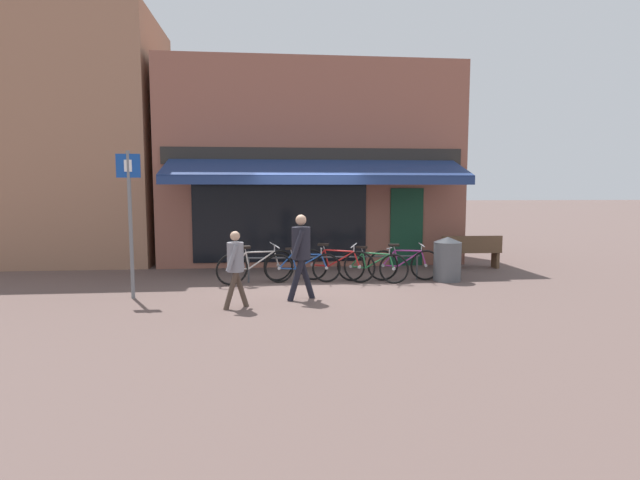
# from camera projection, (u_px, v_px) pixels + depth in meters

# --- Properties ---
(ground_plane) EXTENTS (160.00, 160.00, 0.00)m
(ground_plane) POSITION_uv_depth(u_px,v_px,m) (313.00, 286.00, 10.75)
(ground_plane) COLOR brown
(shop_front) EXTENTS (8.31, 4.53, 5.52)m
(shop_front) POSITION_uv_depth(u_px,v_px,m) (310.00, 166.00, 14.56)
(shop_front) COLOR #8E5647
(shop_front) RESTS_ON ground_plane
(neighbour_building) EXTENTS (5.53, 4.00, 6.86)m
(neighbour_building) POSITION_uv_depth(u_px,v_px,m) (62.00, 142.00, 14.30)
(neighbour_building) COLOR #9E7056
(neighbour_building) RESTS_ON ground_plane
(bike_rack_rail) EXTENTS (3.94, 0.04, 0.57)m
(bike_rack_rail) POSITION_uv_depth(u_px,v_px,m) (334.00, 260.00, 11.24)
(bike_rack_rail) COLOR #47494F
(bike_rack_rail) RESTS_ON ground_plane
(bicycle_silver) EXTENTS (1.73, 0.84, 0.89)m
(bicycle_silver) POSITION_uv_depth(u_px,v_px,m) (256.00, 266.00, 10.96)
(bicycle_silver) COLOR black
(bicycle_silver) RESTS_ON ground_plane
(bicycle_blue) EXTENTS (1.70, 0.52, 0.80)m
(bicycle_blue) POSITION_uv_depth(u_px,v_px,m) (303.00, 267.00, 11.11)
(bicycle_blue) COLOR black
(bicycle_blue) RESTS_ON ground_plane
(bicycle_red) EXTENTS (1.72, 0.86, 0.87)m
(bicycle_red) POSITION_uv_depth(u_px,v_px,m) (335.00, 265.00, 11.19)
(bicycle_red) COLOR black
(bicycle_red) RESTS_ON ground_plane
(bicycle_green) EXTENTS (1.52, 0.80, 0.81)m
(bicycle_green) POSITION_uv_depth(u_px,v_px,m) (372.00, 266.00, 11.12)
(bicycle_green) COLOR black
(bicycle_green) RESTS_ON ground_plane
(bicycle_purple) EXTENTS (1.69, 0.52, 0.85)m
(bicycle_purple) POSITION_uv_depth(u_px,v_px,m) (404.00, 264.00, 11.31)
(bicycle_purple) COLOR black
(bicycle_purple) RESTS_ON ground_plane
(pedestrian_adult) EXTENTS (0.55, 0.59, 1.62)m
(pedestrian_adult) POSITION_uv_depth(u_px,v_px,m) (301.00, 248.00, 9.31)
(pedestrian_adult) COLOR black
(pedestrian_adult) RESTS_ON ground_plane
(pedestrian_child) EXTENTS (0.45, 0.52, 1.37)m
(pedestrian_child) POSITION_uv_depth(u_px,v_px,m) (235.00, 261.00, 8.65)
(pedestrian_child) COLOR #47382D
(pedestrian_child) RESTS_ON ground_plane
(litter_bin) EXTENTS (0.63, 0.63, 1.00)m
(litter_bin) POSITION_uv_depth(u_px,v_px,m) (447.00, 259.00, 11.28)
(litter_bin) COLOR #515459
(litter_bin) RESTS_ON ground_plane
(parking_sign) EXTENTS (0.44, 0.07, 2.79)m
(parking_sign) POSITION_uv_depth(u_px,v_px,m) (130.00, 210.00, 9.35)
(parking_sign) COLOR slate
(parking_sign) RESTS_ON ground_plane
(park_bench) EXTENTS (1.61, 0.47, 0.87)m
(park_bench) POSITION_uv_depth(u_px,v_px,m) (470.00, 251.00, 13.05)
(park_bench) COLOR brown
(park_bench) RESTS_ON ground_plane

